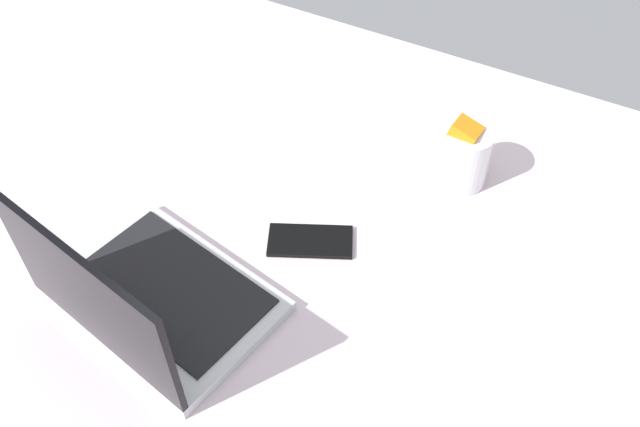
{
  "coord_description": "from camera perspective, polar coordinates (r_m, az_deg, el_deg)",
  "views": [
    {
      "loc": [
        -62.63,
        54.9,
        103.46
      ],
      "look_at": [
        -26.89,
        -9.32,
        24.0
      ],
      "focal_mm": 37.83,
      "sensor_mm": 36.0,
      "label": 1
    }
  ],
  "objects": [
    {
      "name": "snack_cup",
      "position": [
        1.21,
        12.15,
        4.86
      ],
      "size": [
        9.0,
        9.04,
        13.2
      ],
      "color": "silver",
      "rests_on": "bed_mattress"
    },
    {
      "name": "bed_mattress",
      "position": [
        1.26,
        -12.88,
        -2.99
      ],
      "size": [
        180.0,
        140.0,
        18.0
      ],
      "primitive_type": "cube",
      "color": "silver",
      "rests_on": "ground"
    },
    {
      "name": "cell_phone",
      "position": [
        1.12,
        -0.83,
        -2.34
      ],
      "size": [
        15.56,
        12.36,
        0.8
      ],
      "primitive_type": "cube",
      "rotation": [
        0.0,
        0.0,
        5.18
      ],
      "color": "black",
      "rests_on": "bed_mattress"
    },
    {
      "name": "laptop",
      "position": [
        1.03,
        -14.5,
        -6.88
      ],
      "size": [
        36.52,
        28.42,
        23.0
      ],
      "rotation": [
        0.0,
        0.0,
        -0.18
      ],
      "color": "#B7BABC",
      "rests_on": "bed_mattress"
    }
  ]
}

